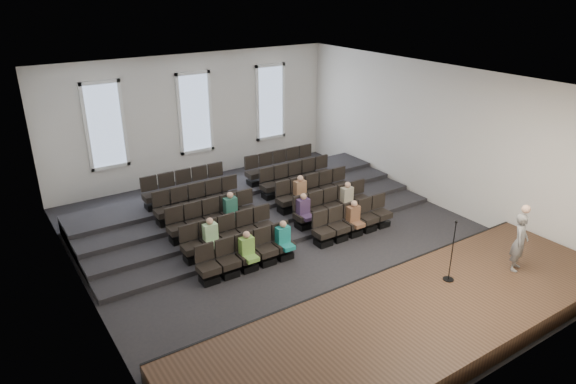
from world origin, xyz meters
name	(u,v)px	position (x,y,z in m)	size (l,w,h in m)	color
ground	(293,243)	(0.00, 0.00, 0.00)	(14.00, 14.00, 0.00)	black
ceiling	(293,81)	(0.00, 0.00, 5.01)	(12.00, 14.00, 0.02)	white
wall_back	(195,118)	(0.00, 7.02, 2.50)	(12.00, 0.04, 5.00)	silver
wall_front	(503,274)	(0.00, -7.02, 2.50)	(12.00, 0.04, 5.00)	silver
wall_left	(78,216)	(-6.02, 0.00, 2.50)	(0.04, 14.00, 5.00)	silver
wall_right	(435,136)	(6.02, 0.00, 2.50)	(0.04, 14.00, 5.00)	silver
stage	(415,321)	(0.00, -5.10, 0.25)	(11.80, 3.60, 0.50)	#422C1C
stage_lip	(365,286)	(0.00, -3.33, 0.25)	(11.80, 0.06, 0.52)	black
risers	(243,203)	(0.00, 3.17, 0.20)	(11.80, 4.80, 0.60)	black
seating_rows	(267,206)	(0.00, 1.54, 0.68)	(6.80, 4.70, 1.67)	black
windows	(195,113)	(0.00, 6.95, 2.70)	(8.44, 0.10, 3.24)	white
audience	(287,216)	(0.00, 0.32, 0.81)	(5.45, 2.64, 1.10)	#72A743
speaker	(520,242)	(3.60, -5.18, 1.30)	(0.58, 0.38, 1.59)	slate
mic_stand	(451,263)	(1.70, -4.58, 1.00)	(0.28, 0.28, 1.68)	black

